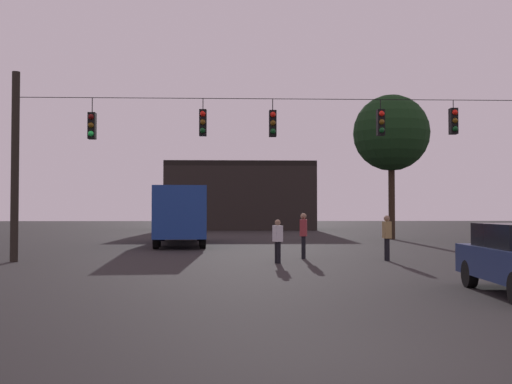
% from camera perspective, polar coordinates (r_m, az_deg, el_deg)
% --- Properties ---
extents(ground_plane, '(168.00, 168.00, 0.00)m').
position_cam_1_polar(ground_plane, '(31.79, 1.14, -5.02)').
color(ground_plane, black).
rests_on(ground_plane, ground).
extents(overhead_signal_span, '(19.41, 0.44, 6.78)m').
position_cam_1_polar(overhead_signal_span, '(22.44, 2.44, 3.68)').
color(overhead_signal_span, black).
rests_on(overhead_signal_span, ground).
extents(city_bus, '(3.33, 11.16, 3.00)m').
position_cam_1_polar(city_bus, '(34.02, -6.97, -1.65)').
color(city_bus, navy).
rests_on(city_bus, ground).
extents(pedestrian_crossing_left, '(0.27, 0.38, 1.64)m').
position_cam_1_polar(pedestrian_crossing_left, '(22.96, 11.95, -3.91)').
color(pedestrian_crossing_left, black).
rests_on(pedestrian_crossing_left, ground).
extents(pedestrian_crossing_center, '(0.32, 0.41, 1.72)m').
position_cam_1_polar(pedestrian_crossing_center, '(23.46, 4.39, -3.77)').
color(pedestrian_crossing_center, black).
rests_on(pedestrian_crossing_center, ground).
extents(pedestrian_crossing_right, '(0.35, 0.42, 1.51)m').
position_cam_1_polar(pedestrian_crossing_right, '(21.42, 2.01, -4.33)').
color(pedestrian_crossing_right, black).
rests_on(pedestrian_crossing_right, ground).
extents(corner_building, '(14.32, 8.78, 6.55)m').
position_cam_1_polar(corner_building, '(61.92, -1.48, -0.42)').
color(corner_building, black).
rests_on(corner_building, ground).
extents(tree_left_silhouette, '(4.91, 4.91, 9.32)m').
position_cam_1_polar(tree_left_silhouette, '(41.08, 12.34, 5.30)').
color(tree_left_silhouette, '#2D2116').
rests_on(tree_left_silhouette, ground).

